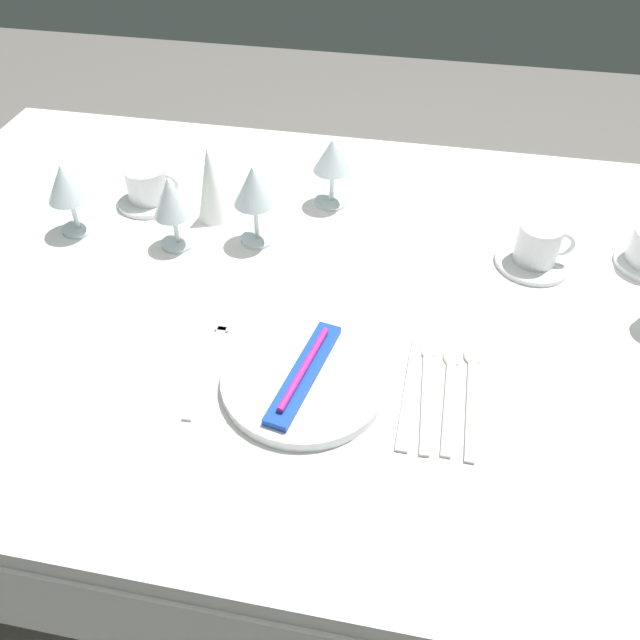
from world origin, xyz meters
TOP-DOWN VIEW (x-y plane):
  - ground_plane at (0.00, 0.00)m, footprint 6.00×6.00m
  - dining_table at (0.00, 0.00)m, footprint 1.80×1.11m
  - dinner_plate at (-0.02, -0.22)m, footprint 0.25×0.25m
  - toothbrush_package at (-0.02, -0.22)m, footprint 0.08×0.21m
  - fork_outer at (-0.17, -0.20)m, footprint 0.03×0.22m
  - dinner_knife at (0.13, -0.21)m, footprint 0.02×0.23m
  - spoon_soup at (0.16, -0.18)m, footprint 0.03×0.22m
  - spoon_dessert at (0.19, -0.18)m, footprint 0.03×0.21m
  - spoon_tea at (0.22, -0.18)m, footprint 0.03×0.22m
  - saucer_left at (-0.43, 0.20)m, footprint 0.13×0.13m
  - coffee_cup_left at (-0.43, 0.20)m, footprint 0.11×0.08m
  - saucer_right at (0.32, 0.14)m, footprint 0.13×0.13m
  - coffee_cup_right at (0.33, 0.14)m, footprint 0.10×0.08m
  - wine_glass_centre at (-0.53, 0.08)m, footprint 0.08×0.08m
  - wine_glass_left at (-0.32, 0.08)m, footprint 0.07×0.07m
  - wine_glass_right at (-0.07, 0.27)m, footprint 0.07×0.07m
  - wine_glass_far at (-0.18, 0.12)m, footprint 0.08×0.08m
  - napkin_folded at (-0.28, 0.17)m, footprint 0.06×0.06m

SIDE VIEW (x-z plane):
  - ground_plane at x=0.00m, z-range 0.00..0.00m
  - dining_table at x=0.00m, z-range 0.29..1.03m
  - spoon_dessert at x=0.19m, z-range 0.74..0.75m
  - fork_outer at x=-0.17m, z-range 0.74..0.74m
  - dinner_knife at x=0.13m, z-range 0.74..0.74m
  - spoon_tea at x=0.22m, z-range 0.74..0.75m
  - spoon_soup at x=0.16m, z-range 0.74..0.75m
  - saucer_left at x=-0.43m, z-range 0.74..0.75m
  - saucer_right at x=0.32m, z-range 0.74..0.75m
  - dinner_plate at x=-0.02m, z-range 0.74..0.76m
  - toothbrush_package at x=-0.02m, z-range 0.75..0.78m
  - coffee_cup_left at x=-0.43m, z-range 0.75..0.82m
  - coffee_cup_right at x=0.33m, z-range 0.75..0.82m
  - napkin_folded at x=-0.28m, z-range 0.74..0.89m
  - wine_glass_left at x=-0.32m, z-range 0.77..0.90m
  - wine_glass_right at x=-0.07m, z-range 0.77..0.91m
  - wine_glass_centre at x=-0.53m, z-range 0.77..0.91m
  - wine_glass_far at x=-0.18m, z-range 0.77..0.93m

